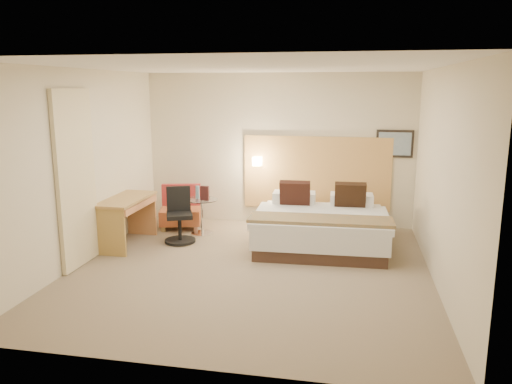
% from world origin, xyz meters
% --- Properties ---
extents(floor, '(4.80, 5.00, 0.02)m').
position_xyz_m(floor, '(0.00, 0.00, -0.01)').
color(floor, '#7A6952').
rests_on(floor, ground).
extents(ceiling, '(4.80, 5.00, 0.02)m').
position_xyz_m(ceiling, '(0.00, 0.00, 2.71)').
color(ceiling, white).
rests_on(ceiling, floor).
extents(wall_back, '(4.80, 0.02, 2.70)m').
position_xyz_m(wall_back, '(0.00, 2.51, 1.35)').
color(wall_back, beige).
rests_on(wall_back, floor).
extents(wall_front, '(4.80, 0.02, 2.70)m').
position_xyz_m(wall_front, '(0.00, -2.51, 1.35)').
color(wall_front, beige).
rests_on(wall_front, floor).
extents(wall_left, '(0.02, 5.00, 2.70)m').
position_xyz_m(wall_left, '(-2.41, 0.00, 1.35)').
color(wall_left, beige).
rests_on(wall_left, floor).
extents(wall_right, '(0.02, 5.00, 2.70)m').
position_xyz_m(wall_right, '(2.41, 0.00, 1.35)').
color(wall_right, beige).
rests_on(wall_right, floor).
extents(headboard_panel, '(2.60, 0.04, 1.30)m').
position_xyz_m(headboard_panel, '(0.70, 2.47, 0.95)').
color(headboard_panel, tan).
rests_on(headboard_panel, wall_back).
extents(art_frame, '(0.62, 0.03, 0.47)m').
position_xyz_m(art_frame, '(2.02, 2.48, 1.50)').
color(art_frame, black).
rests_on(art_frame, wall_back).
extents(art_canvas, '(0.54, 0.01, 0.39)m').
position_xyz_m(art_canvas, '(2.02, 2.46, 1.50)').
color(art_canvas, gray).
rests_on(art_canvas, wall_back).
extents(lamp_arm, '(0.02, 0.12, 0.02)m').
position_xyz_m(lamp_arm, '(-0.35, 2.42, 1.15)').
color(lamp_arm, silver).
rests_on(lamp_arm, wall_back).
extents(lamp_shade, '(0.15, 0.15, 0.15)m').
position_xyz_m(lamp_shade, '(-0.35, 2.36, 1.15)').
color(lamp_shade, '#FDEBC5').
rests_on(lamp_shade, wall_back).
extents(curtain, '(0.06, 0.90, 2.42)m').
position_xyz_m(curtain, '(-2.36, -0.25, 1.22)').
color(curtain, beige).
rests_on(curtain, wall_left).
extents(bottle_a, '(0.07, 0.07, 0.22)m').
position_xyz_m(bottle_a, '(-1.22, 1.54, 0.72)').
color(bottle_a, '#7EABC3').
rests_on(bottle_a, side_table).
extents(menu_folder, '(0.15, 0.07, 0.24)m').
position_xyz_m(menu_folder, '(-1.06, 1.45, 0.73)').
color(menu_folder, '#361616').
rests_on(menu_folder, side_table).
extents(bed, '(2.07, 2.02, 0.98)m').
position_xyz_m(bed, '(0.88, 1.28, 0.32)').
color(bed, '#38251C').
rests_on(bed, floor).
extents(lounge_chair, '(0.82, 0.76, 0.74)m').
position_xyz_m(lounge_chair, '(-1.65, 1.89, 0.29)').
color(lounge_chair, '#9D844A').
rests_on(lounge_chair, floor).
extents(side_table, '(0.61, 0.61, 0.61)m').
position_xyz_m(side_table, '(-1.14, 1.51, 0.34)').
color(side_table, white).
rests_on(side_table, floor).
extents(desk, '(0.57, 1.22, 0.76)m').
position_xyz_m(desk, '(-2.11, 0.74, 0.59)').
color(desk, '#A2783F').
rests_on(desk, floor).
extents(desk_chair, '(0.64, 0.64, 0.88)m').
position_xyz_m(desk_chair, '(-1.37, 1.04, 0.36)').
color(desk_chair, black).
rests_on(desk_chair, floor).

